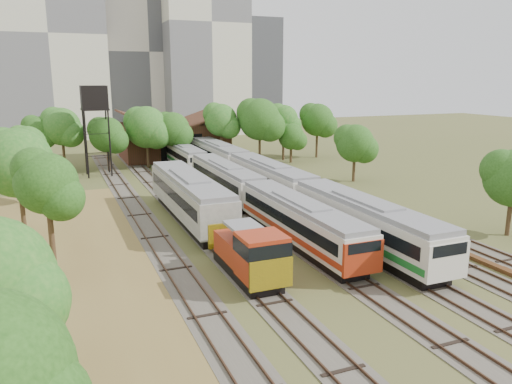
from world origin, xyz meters
name	(u,v)px	position (x,y,z in m)	size (l,w,h in m)	color
ground	(425,303)	(0.00, 0.00, 0.00)	(240.00, 240.00, 0.00)	#475123
dry_grass_patch	(85,299)	(-18.00, 8.00, 0.02)	(14.00, 60.00, 0.04)	brown
tracks	(252,204)	(-0.67, 25.00, 0.04)	(24.60, 80.00, 0.19)	#4C473D
railcar_red_set	(256,197)	(-2.00, 20.54, 1.85)	(2.83, 34.58, 3.50)	black
railcar_green_set	(270,180)	(2.00, 26.52, 2.00)	(3.06, 52.08, 3.79)	black
railcar_rear	(183,156)	(-2.00, 47.80, 1.76)	(2.70, 16.08, 3.33)	black
shunter_locomotive	(251,255)	(-8.00, 6.81, 1.71)	(2.73, 8.10, 3.57)	black
old_grey_coach	(190,196)	(-8.00, 21.69, 2.21)	(3.27, 18.00, 4.06)	black
water_tower	(94,100)	(-13.59, 46.77, 9.78)	(3.36, 3.36, 11.60)	black
rail_pile_near	(484,262)	(8.00, 3.42, 0.14)	(0.55, 8.29, 0.28)	#512F17
maintenance_shed	(173,139)	(-1.00, 57.98, 2.91)	(16.45, 11.55, 7.58)	#3A2515
tree_band_left	(21,179)	(-21.35, 19.15, 5.31)	(6.89, 65.47, 8.81)	#382616
tree_band_far	(202,124)	(1.29, 49.47, 5.99)	(43.07, 10.37, 9.64)	#382616
tree_band_right	(378,151)	(14.87, 25.63, 4.55)	(5.23, 43.19, 7.07)	#382616
tower_left	(48,36)	(-18.00, 95.00, 21.00)	(22.00, 16.00, 42.00)	beige
tower_centre	(142,53)	(2.00, 100.00, 18.00)	(20.00, 18.00, 36.00)	beige
tower_right	(201,25)	(14.00, 92.00, 24.00)	(18.00, 16.00, 48.00)	beige
tower_far_right	(254,72)	(34.00, 110.00, 14.00)	(12.00, 12.00, 28.00)	#3A3B41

